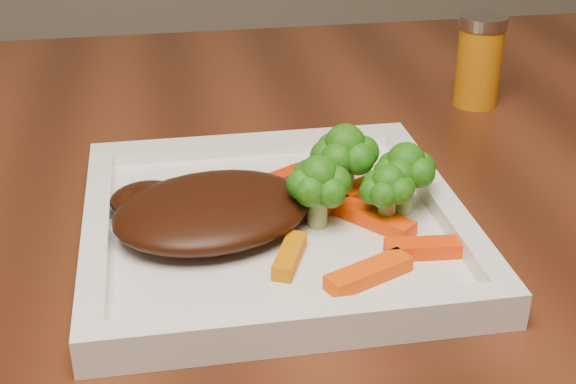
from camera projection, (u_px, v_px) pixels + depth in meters
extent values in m
cube|color=white|center=(275.00, 231.00, 0.59)|extent=(0.27, 0.27, 0.01)
ellipsoid|color=#371508|center=(213.00, 210.00, 0.57)|extent=(0.17, 0.14, 0.03)
cube|color=#FF4B04|center=(369.00, 273.00, 0.52)|extent=(0.06, 0.04, 0.01)
cube|color=#F23903|center=(429.00, 248.00, 0.54)|extent=(0.06, 0.02, 0.01)
cube|color=#D47103|center=(290.00, 255.00, 0.53)|extent=(0.03, 0.05, 0.01)
cube|color=orange|center=(387.00, 178.00, 0.64)|extent=(0.06, 0.05, 0.01)
cube|color=red|center=(279.00, 180.00, 0.63)|extent=(0.05, 0.04, 0.01)
cube|color=#FF3E04|center=(373.00, 218.00, 0.58)|extent=(0.05, 0.06, 0.01)
cube|color=#FF4C04|center=(332.00, 202.00, 0.60)|extent=(0.05, 0.03, 0.01)
cylinder|color=#CC720B|center=(479.00, 61.00, 0.80)|extent=(0.05, 0.05, 0.09)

